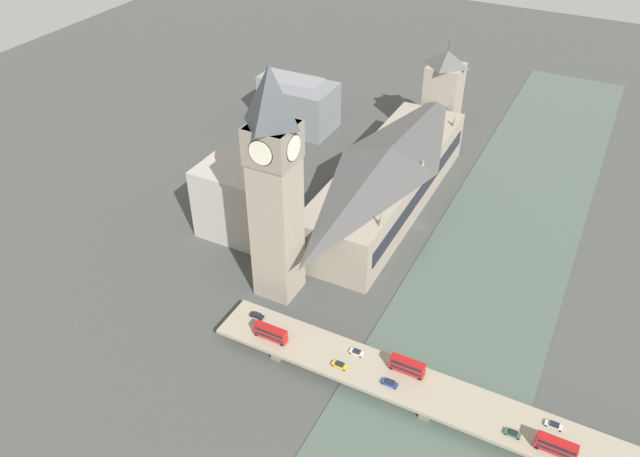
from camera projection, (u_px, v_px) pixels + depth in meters
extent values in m
plane|color=#424442|center=(420.00, 227.00, 243.93)|extent=(600.00, 600.00, 0.00)
cube|color=#47564C|center=(500.00, 249.00, 232.19)|extent=(51.36, 360.00, 0.30)
cube|color=gray|center=(388.00, 184.00, 249.92)|extent=(28.79, 107.53, 20.67)
cube|color=black|center=(422.00, 190.00, 243.96)|extent=(0.40, 98.93, 6.20)
pyramid|color=#4C4C4C|center=(390.00, 154.00, 241.94)|extent=(28.22, 105.38, 6.23)
cone|color=gray|center=(455.00, 120.00, 266.64)|extent=(2.20, 2.20, 5.00)
cone|color=gray|center=(423.00, 164.00, 237.38)|extent=(2.20, 2.20, 5.00)
cone|color=gray|center=(381.00, 219.00, 208.11)|extent=(2.20, 2.20, 5.00)
cube|color=gray|center=(276.00, 214.00, 196.27)|extent=(13.03, 13.03, 62.55)
cube|color=gray|center=(273.00, 143.00, 181.20)|extent=(13.81, 13.81, 11.72)
cylinder|color=black|center=(293.00, 148.00, 178.74)|extent=(0.50, 8.20, 8.20)
cylinder|color=silver|center=(293.00, 148.00, 178.69)|extent=(0.62, 7.60, 7.60)
cylinder|color=black|center=(253.00, 138.00, 183.66)|extent=(0.50, 8.20, 8.20)
cylinder|color=silver|center=(253.00, 138.00, 183.70)|extent=(0.62, 7.60, 7.60)
cylinder|color=black|center=(284.00, 133.00, 185.99)|extent=(8.20, 0.50, 8.20)
cylinder|color=silver|center=(284.00, 133.00, 186.08)|extent=(7.60, 0.62, 7.60)
cylinder|color=black|center=(261.00, 153.00, 176.41)|extent=(8.20, 0.50, 8.20)
cylinder|color=silver|center=(260.00, 153.00, 176.31)|extent=(7.60, 0.62, 7.60)
pyramid|color=#383D42|center=(270.00, 95.00, 172.35)|extent=(13.29, 13.29, 18.10)
cube|color=gray|center=(442.00, 103.00, 292.09)|extent=(15.43, 15.43, 36.59)
pyramid|color=#4C4C4C|center=(447.00, 58.00, 279.18)|extent=(15.43, 15.43, 6.94)
cylinder|color=#333338|center=(449.00, 46.00, 275.93)|extent=(0.30, 0.30, 4.00)
cube|color=gray|center=(432.00, 399.00, 175.01)|extent=(3.00, 13.25, 3.30)
cube|color=gray|center=(286.00, 342.00, 192.35)|extent=(3.00, 13.25, 3.30)
cube|color=gray|center=(432.00, 394.00, 173.68)|extent=(134.72, 15.59, 1.20)
cube|color=red|center=(556.00, 449.00, 157.38)|extent=(10.34, 2.51, 1.86)
cube|color=black|center=(556.00, 448.00, 157.16)|extent=(9.31, 2.57, 0.82)
cube|color=red|center=(557.00, 444.00, 156.18)|extent=(10.13, 2.51, 2.19)
cube|color=black|center=(557.00, 444.00, 156.11)|extent=(9.31, 2.57, 1.05)
cube|color=#A01515|center=(558.00, 441.00, 155.48)|extent=(10.03, 2.38, 0.16)
cylinder|color=black|center=(539.00, 440.00, 160.25)|extent=(1.13, 0.28, 1.13)
cylinder|color=black|center=(537.00, 447.00, 158.61)|extent=(1.13, 0.28, 1.13)
cylinder|color=black|center=(573.00, 454.00, 157.16)|extent=(1.13, 0.28, 1.13)
cube|color=red|center=(407.00, 369.00, 178.35)|extent=(10.42, 2.42, 2.04)
cube|color=black|center=(407.00, 368.00, 178.10)|extent=(9.38, 2.48, 0.90)
cube|color=red|center=(408.00, 363.00, 177.03)|extent=(10.22, 2.42, 2.39)
cube|color=black|center=(408.00, 363.00, 176.96)|extent=(9.38, 2.48, 1.15)
cube|color=#A01515|center=(408.00, 360.00, 176.27)|extent=(10.11, 2.30, 0.16)
cylinder|color=black|center=(394.00, 363.00, 181.30)|extent=(1.01, 0.28, 1.01)
cylinder|color=black|center=(391.00, 368.00, 179.72)|extent=(1.01, 0.28, 1.01)
cylinder|color=black|center=(422.00, 374.00, 178.10)|extent=(1.01, 0.28, 1.01)
cylinder|color=black|center=(420.00, 379.00, 176.52)|extent=(1.01, 0.28, 1.01)
cube|color=red|center=(271.00, 335.00, 188.97)|extent=(10.82, 2.50, 1.90)
cube|color=black|center=(271.00, 334.00, 188.74)|extent=(9.74, 2.56, 0.84)
cube|color=red|center=(270.00, 330.00, 187.74)|extent=(10.60, 2.50, 2.23)
cube|color=black|center=(270.00, 330.00, 187.68)|extent=(9.74, 2.56, 1.07)
cube|color=#A01515|center=(270.00, 328.00, 187.03)|extent=(10.49, 2.38, 0.16)
cylinder|color=black|center=(260.00, 330.00, 191.97)|extent=(1.04, 0.28, 1.04)
cylinder|color=black|center=(256.00, 335.00, 190.34)|extent=(1.04, 0.28, 1.04)
cylinder|color=black|center=(286.00, 340.00, 188.64)|extent=(1.04, 0.28, 1.04)
cylinder|color=black|center=(282.00, 345.00, 187.01)|extent=(1.04, 0.28, 1.04)
cube|color=#2D5638|center=(513.00, 434.00, 161.97)|extent=(4.11, 1.83, 0.58)
cube|color=black|center=(513.00, 433.00, 161.62)|extent=(2.14, 1.64, 0.46)
cylinder|color=black|center=(507.00, 429.00, 163.28)|extent=(0.63, 0.22, 0.63)
cylinder|color=black|center=(505.00, 434.00, 162.10)|extent=(0.63, 0.22, 0.63)
cylinder|color=black|center=(519.00, 434.00, 162.09)|extent=(0.63, 0.22, 0.63)
cylinder|color=black|center=(518.00, 439.00, 160.91)|extent=(0.63, 0.22, 0.63)
cube|color=navy|center=(390.00, 383.00, 175.20)|extent=(4.64, 1.87, 0.63)
cube|color=black|center=(390.00, 382.00, 174.79)|extent=(2.41, 1.68, 0.59)
cylinder|color=black|center=(385.00, 379.00, 176.63)|extent=(0.65, 0.22, 0.65)
cylinder|color=black|center=(382.00, 384.00, 175.42)|extent=(0.65, 0.22, 0.65)
cylinder|color=black|center=(397.00, 384.00, 175.26)|extent=(0.65, 0.22, 0.65)
cylinder|color=black|center=(395.00, 388.00, 174.05)|extent=(0.65, 0.22, 0.65)
cube|color=silver|center=(554.00, 425.00, 164.01)|extent=(4.53, 1.78, 0.56)
cube|color=black|center=(555.00, 424.00, 163.64)|extent=(2.36, 1.60, 0.53)
cylinder|color=black|center=(547.00, 421.00, 165.37)|extent=(0.61, 0.22, 0.61)
cylinder|color=black|center=(546.00, 425.00, 164.22)|extent=(0.61, 0.22, 0.61)
cylinder|color=black|center=(561.00, 426.00, 164.02)|extent=(0.61, 0.22, 0.61)
cylinder|color=black|center=(560.00, 431.00, 162.87)|extent=(0.61, 0.22, 0.61)
cube|color=black|center=(257.00, 316.00, 196.83)|extent=(4.52, 1.73, 0.71)
cube|color=black|center=(257.00, 314.00, 196.41)|extent=(2.35, 1.56, 0.55)
cylinder|color=black|center=(254.00, 313.00, 198.19)|extent=(0.69, 0.22, 0.69)
cylinder|color=black|center=(251.00, 316.00, 197.08)|extent=(0.69, 0.22, 0.69)
cylinder|color=black|center=(263.00, 317.00, 196.89)|extent=(0.69, 0.22, 0.69)
cylinder|color=black|center=(260.00, 320.00, 195.77)|extent=(0.69, 0.22, 0.69)
cube|color=silver|center=(356.00, 352.00, 184.53)|extent=(4.17, 1.83, 0.56)
cube|color=black|center=(357.00, 351.00, 184.16)|extent=(2.17, 1.65, 0.52)
cylinder|color=black|center=(353.00, 349.00, 185.83)|extent=(0.65, 0.22, 0.65)
cylinder|color=black|center=(350.00, 353.00, 184.65)|extent=(0.65, 0.22, 0.65)
cylinder|color=black|center=(363.00, 353.00, 184.63)|extent=(0.65, 0.22, 0.65)
cylinder|color=black|center=(360.00, 357.00, 183.45)|extent=(0.65, 0.22, 0.65)
cube|color=gold|center=(339.00, 365.00, 180.51)|extent=(4.61, 1.73, 0.67)
cube|color=black|center=(340.00, 364.00, 180.09)|extent=(2.40, 1.56, 0.57)
cylinder|color=black|center=(335.00, 362.00, 181.90)|extent=(0.62, 0.22, 0.62)
cylinder|color=black|center=(332.00, 365.00, 180.79)|extent=(0.62, 0.22, 0.62)
cylinder|color=black|center=(346.00, 366.00, 180.53)|extent=(0.62, 0.22, 0.62)
cylinder|color=black|center=(344.00, 370.00, 179.41)|extent=(0.62, 0.22, 0.62)
cube|color=gray|center=(291.00, 99.00, 311.19)|extent=(31.17, 14.42, 22.89)
cube|color=slate|center=(304.00, 108.00, 303.94)|extent=(28.28, 23.98, 22.51)
cube|color=#A39E93|center=(244.00, 201.00, 233.34)|extent=(31.82, 23.87, 28.16)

